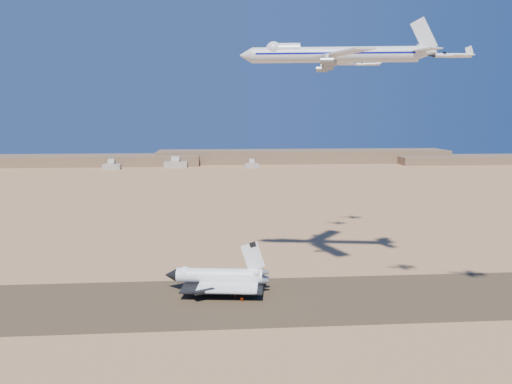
{
  "coord_description": "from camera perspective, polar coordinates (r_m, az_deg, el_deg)",
  "views": [
    {
      "loc": [
        -4.64,
        -178.49,
        69.19
      ],
      "look_at": [
        9.76,
        8.0,
        40.11
      ],
      "focal_mm": 35.0,
      "sensor_mm": 36.0,
      "label": 1
    }
  ],
  "objects": [
    {
      "name": "chase_jet_c",
      "position": [
        249.73,
        10.59,
        14.8
      ],
      "size": [
        13.92,
        7.93,
        3.51
      ],
      "rotation": [
        0.0,
        0.0,
        -0.22
      ],
      "color": "silver"
    },
    {
      "name": "carrier_747",
      "position": [
        202.49,
        8.24,
        15.27
      ],
      "size": [
        76.12,
        58.12,
        18.89
      ],
      "rotation": [
        0.0,
        0.0,
        -0.15
      ],
      "color": "silver"
    },
    {
      "name": "ground",
      "position": [
        191.49,
        -2.79,
        -12.36
      ],
      "size": [
        1200.0,
        1200.0,
        0.0
      ],
      "primitive_type": "plane",
      "color": "#AE7C4D",
      "rests_on": "ground"
    },
    {
      "name": "crew_c",
      "position": [
        190.75,
        -1.53,
        -12.16
      ],
      "size": [
        1.03,
        0.85,
        1.57
      ],
      "primitive_type": "imported",
      "rotation": [
        0.0,
        0.0,
        2.64
      ],
      "color": "#EF450E",
      "rests_on": "runway"
    },
    {
      "name": "shuttle",
      "position": [
        200.44,
        -4.3,
        -9.73
      ],
      "size": [
        41.43,
        28.61,
        20.35
      ],
      "rotation": [
        0.0,
        0.0,
        -0.12
      ],
      "color": "white",
      "rests_on": "runway"
    },
    {
      "name": "runway",
      "position": [
        191.48,
        -2.79,
        -12.35
      ],
      "size": [
        600.0,
        50.0,
        0.06
      ],
      "primitive_type": "cube",
      "color": "#4C3E26",
      "rests_on": "ground"
    },
    {
      "name": "ridgeline",
      "position": [
        711.92,
        1.24,
        3.87
      ],
      "size": [
        960.0,
        90.0,
        18.0
      ],
      "color": "brown",
      "rests_on": "ground"
    },
    {
      "name": "chase_jet_a",
      "position": [
        168.46,
        21.51,
        14.34
      ],
      "size": [
        14.46,
        7.65,
        3.6
      ],
      "rotation": [
        0.0,
        0.0,
        -0.02
      ],
      "color": "silver"
    },
    {
      "name": "chase_jet_d",
      "position": [
        270.81,
        12.59,
        14.08
      ],
      "size": [
        15.22,
        8.72,
        3.85
      ],
      "rotation": [
        0.0,
        0.0,
        -0.23
      ],
      "color": "silver"
    },
    {
      "name": "crew_a",
      "position": [
        193.97,
        -2.47,
        -11.8
      ],
      "size": [
        0.57,
        0.68,
        1.59
      ],
      "primitive_type": "imported",
      "rotation": [
        0.0,
        0.0,
        1.2
      ],
      "color": "#EF450E",
      "rests_on": "runway"
    },
    {
      "name": "crew_b",
      "position": [
        191.01,
        -1.71,
        -12.1
      ],
      "size": [
        0.98,
        0.97,
        1.8
      ],
      "primitive_type": "imported",
      "rotation": [
        0.0,
        0.0,
        2.36
      ],
      "color": "#EF450E",
      "rests_on": "runway"
    },
    {
      "name": "hangars",
      "position": [
        662.73,
        -9.55,
        3.14
      ],
      "size": [
        200.5,
        29.5,
        30.0
      ],
      "color": "#AFA99B",
      "rests_on": "ground"
    }
  ]
}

